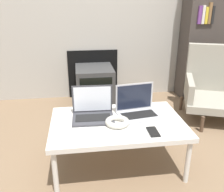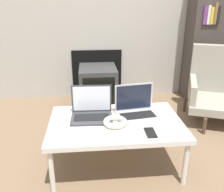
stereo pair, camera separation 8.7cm
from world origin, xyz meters
name	(u,v)px [view 1 (the left image)]	position (x,y,z in m)	size (l,w,h in m)	color
ground_plane	(122,184)	(0.00, 0.00, 0.00)	(14.00, 14.00, 0.00)	#7A6047
table	(117,125)	(0.00, 0.25, 0.35)	(1.00, 0.65, 0.38)	silver
laptop_left	(93,111)	(-0.18, 0.34, 0.44)	(0.32, 0.24, 0.24)	#38383D
laptop_right	(137,108)	(0.17, 0.34, 0.44)	(0.35, 0.27, 0.24)	#B2B2B7
headphones	(117,122)	(-0.01, 0.20, 0.40)	(0.18, 0.18, 0.04)	beige
phone	(153,132)	(0.22, 0.05, 0.39)	(0.07, 0.14, 0.01)	black
tv	(95,86)	(-0.08, 1.51, 0.24)	(0.45, 0.51, 0.47)	#383838
armchair	(216,85)	(1.23, 1.01, 0.36)	(0.83, 0.82, 0.78)	gray
bookshelf	(208,30)	(1.37, 1.61, 0.88)	(0.62, 0.32, 1.76)	#3F3833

